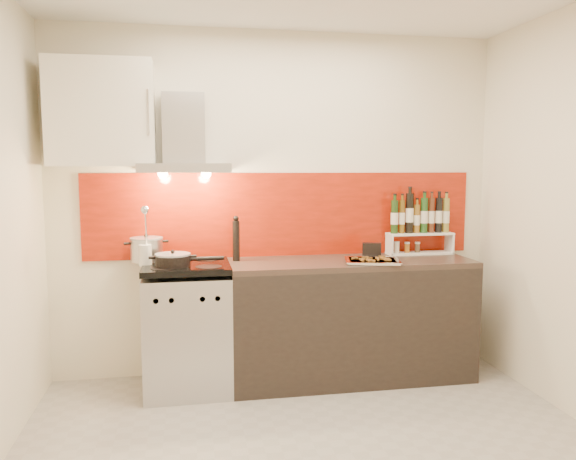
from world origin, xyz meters
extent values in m
plane|color=#9E9991|center=(0.00, 0.00, 0.00)|extent=(3.40, 3.40, 0.00)
cube|color=silver|center=(0.00, 1.40, 1.30)|extent=(3.40, 0.02, 2.60)
cube|color=maroon|center=(0.05, 1.39, 1.22)|extent=(3.00, 0.02, 0.64)
cube|color=#B7B7BA|center=(-0.70, 1.10, 0.42)|extent=(0.60, 0.60, 0.84)
cube|color=black|center=(-0.70, 0.81, 0.33)|extent=(0.50, 0.02, 0.40)
cube|color=#B7B7BA|center=(-0.70, 0.81, 0.72)|extent=(0.56, 0.02, 0.12)
cube|color=#FF190C|center=(-0.70, 0.81, 0.72)|extent=(0.10, 0.01, 0.04)
cube|color=black|center=(-0.70, 1.10, 0.89)|extent=(0.60, 0.60, 0.04)
cube|color=black|center=(0.50, 1.10, 0.43)|extent=(1.80, 0.60, 0.86)
cube|color=black|center=(0.50, 1.10, 0.88)|extent=(1.80, 0.60, 0.04)
cube|color=#B7B7BA|center=(-0.70, 1.15, 1.58)|extent=(0.62, 0.50, 0.06)
cube|color=#B7B7BA|center=(-0.70, 1.30, 1.86)|extent=(0.30, 0.18, 0.50)
sphere|color=#FFD18C|center=(-0.85, 1.15, 1.54)|extent=(0.07, 0.07, 0.07)
sphere|color=#FFD18C|center=(-0.55, 1.15, 1.54)|extent=(0.07, 0.07, 0.07)
cube|color=#EFE7CF|center=(-1.25, 1.22, 1.95)|extent=(0.70, 0.35, 0.72)
cylinder|color=#B7B7BA|center=(-0.98, 1.26, 0.99)|extent=(0.23, 0.23, 0.16)
cylinder|color=#99999E|center=(-0.98, 1.26, 1.08)|extent=(0.23, 0.23, 0.01)
sphere|color=black|center=(-0.98, 1.26, 1.10)|extent=(0.03, 0.03, 0.03)
cylinder|color=black|center=(-0.79, 1.01, 0.95)|extent=(0.24, 0.24, 0.08)
cylinder|color=#99999E|center=(-0.79, 1.01, 0.99)|extent=(0.24, 0.24, 0.01)
sphere|color=black|center=(-0.79, 1.01, 1.01)|extent=(0.03, 0.03, 0.03)
cylinder|color=black|center=(-0.56, 1.02, 0.96)|extent=(0.23, 0.04, 0.03)
cylinder|color=silver|center=(-0.98, 1.11, 0.97)|extent=(0.09, 0.09, 0.15)
cylinder|color=silver|center=(-0.97, 1.11, 1.17)|extent=(0.01, 0.07, 0.27)
sphere|color=silver|center=(-0.97, 1.05, 1.30)|extent=(0.06, 0.06, 0.06)
cylinder|color=black|center=(-0.34, 1.21, 1.05)|extent=(0.05, 0.05, 0.29)
sphere|color=black|center=(-0.34, 1.21, 1.21)|extent=(0.04, 0.04, 0.04)
cube|color=white|center=(1.11, 1.27, 0.91)|extent=(0.52, 0.14, 0.01)
cube|color=white|center=(0.86, 1.27, 0.98)|extent=(0.01, 0.14, 0.15)
cube|color=white|center=(1.37, 1.27, 0.98)|extent=(0.02, 0.14, 0.15)
cube|color=white|center=(1.11, 1.27, 1.06)|extent=(0.52, 0.14, 0.02)
cylinder|color=#1B3311|center=(0.90, 1.27, 1.20)|extent=(0.06, 0.06, 0.26)
cylinder|color=#5E4110|center=(0.96, 1.27, 1.20)|extent=(0.05, 0.05, 0.26)
cylinder|color=black|center=(1.02, 1.27, 1.23)|extent=(0.06, 0.06, 0.31)
cylinder|color=brown|center=(1.08, 1.27, 1.18)|extent=(0.05, 0.05, 0.22)
cylinder|color=#1C4017|center=(1.14, 1.27, 1.21)|extent=(0.06, 0.06, 0.28)
cylinder|color=#482313|center=(1.21, 1.27, 1.21)|extent=(0.05, 0.05, 0.27)
cylinder|color=black|center=(1.27, 1.27, 1.21)|extent=(0.05, 0.05, 0.27)
cylinder|color=olive|center=(1.33, 1.27, 1.20)|extent=(0.05, 0.05, 0.27)
cylinder|color=beige|center=(0.92, 1.27, 0.95)|extent=(0.04, 0.04, 0.08)
cylinder|color=#9F5C1A|center=(1.01, 1.27, 0.95)|extent=(0.04, 0.04, 0.07)
cylinder|color=brown|center=(1.10, 1.27, 0.95)|extent=(0.04, 0.04, 0.07)
cube|color=black|center=(0.67, 1.12, 0.96)|extent=(0.15, 0.10, 0.12)
cube|color=silver|center=(0.62, 0.95, 0.91)|extent=(0.42, 0.35, 0.01)
cube|color=silver|center=(0.62, 0.95, 0.92)|extent=(0.44, 0.38, 0.01)
cube|color=red|center=(0.62, 0.95, 0.92)|extent=(0.37, 0.30, 0.01)
cube|color=brown|center=(0.56, 0.88, 0.93)|extent=(0.02, 0.05, 0.01)
cube|color=brown|center=(0.60, 0.95, 0.93)|extent=(0.05, 0.03, 0.01)
cube|color=brown|center=(0.70, 0.94, 0.93)|extent=(0.05, 0.02, 0.01)
cube|color=brown|center=(0.54, 0.95, 0.93)|extent=(0.05, 0.03, 0.01)
cube|color=brown|center=(0.50, 0.99, 0.93)|extent=(0.05, 0.03, 0.01)
cube|color=brown|center=(0.52, 0.90, 0.93)|extent=(0.01, 0.05, 0.01)
cube|color=brown|center=(0.71, 1.02, 0.93)|extent=(0.05, 0.03, 0.01)
cube|color=brown|center=(0.70, 0.92, 0.93)|extent=(0.04, 0.05, 0.01)
cube|color=brown|center=(0.64, 0.91, 0.93)|extent=(0.03, 0.05, 0.01)
cube|color=brown|center=(0.70, 0.95, 0.93)|extent=(0.03, 0.05, 0.01)
cube|color=brown|center=(0.72, 0.90, 0.93)|extent=(0.02, 0.05, 0.01)
cube|color=brown|center=(0.51, 1.00, 0.93)|extent=(0.02, 0.05, 0.01)
cube|color=brown|center=(0.58, 1.01, 0.93)|extent=(0.05, 0.02, 0.01)
cube|color=brown|center=(0.59, 0.87, 0.93)|extent=(0.04, 0.05, 0.01)
cube|color=brown|center=(0.71, 0.87, 0.93)|extent=(0.05, 0.03, 0.01)
cube|color=brown|center=(0.66, 0.97, 0.93)|extent=(0.02, 0.05, 0.01)
camera|label=1|loc=(-0.69, -2.86, 1.59)|focal=35.00mm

